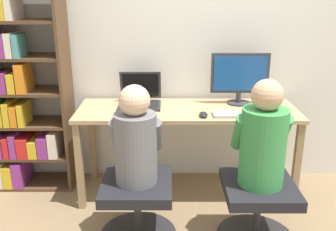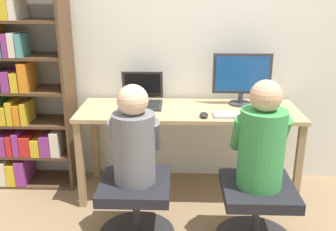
% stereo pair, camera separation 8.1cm
% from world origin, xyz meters
% --- Properties ---
extents(ground_plane, '(14.00, 14.00, 0.00)m').
position_xyz_m(ground_plane, '(0.00, 0.00, 0.00)').
color(ground_plane, '#846B4C').
extents(wall_back, '(10.00, 0.05, 2.60)m').
position_xyz_m(wall_back, '(0.00, 0.64, 1.30)').
color(wall_back, silver).
rests_on(wall_back, ground_plane).
extents(desk, '(1.72, 0.58, 0.73)m').
position_xyz_m(desk, '(0.00, 0.29, 0.65)').
color(desk, tan).
rests_on(desk, ground_plane).
extents(desktop_monitor, '(0.46, 0.18, 0.41)m').
position_xyz_m(desktop_monitor, '(0.42, 0.42, 0.95)').
color(desktop_monitor, '#333338').
rests_on(desktop_monitor, desk).
extents(laptop, '(0.34, 0.33, 0.26)m').
position_xyz_m(laptop, '(-0.38, 0.39, 0.78)').
color(laptop, '#2D2D30').
rests_on(laptop, desk).
extents(keyboard, '(0.43, 0.14, 0.03)m').
position_xyz_m(keyboard, '(0.40, 0.11, 0.74)').
color(keyboard, '#B2B2B7').
rests_on(keyboard, desk).
extents(computer_mouse_by_keyboard, '(0.06, 0.11, 0.03)m').
position_xyz_m(computer_mouse_by_keyboard, '(0.11, 0.10, 0.75)').
color(computer_mouse_by_keyboard, black).
rests_on(computer_mouse_by_keyboard, desk).
extents(office_chair_left, '(0.52, 0.52, 0.44)m').
position_xyz_m(office_chair_left, '(0.44, -0.37, 0.25)').
color(office_chair_left, '#262628').
rests_on(office_chair_left, ground_plane).
extents(office_chair_right, '(0.52, 0.52, 0.44)m').
position_xyz_m(office_chair_right, '(-0.35, -0.34, 0.25)').
color(office_chair_right, '#262628').
rests_on(office_chair_right, ground_plane).
extents(person_at_monitor, '(0.35, 0.32, 0.68)m').
position_xyz_m(person_at_monitor, '(0.44, -0.36, 0.74)').
color(person_at_monitor, '#388C47').
rests_on(person_at_monitor, office_chair_left).
extents(person_at_laptop, '(0.33, 0.30, 0.64)m').
position_xyz_m(person_at_laptop, '(-0.35, -0.33, 0.72)').
color(person_at_laptop, slate).
rests_on(person_at_laptop, office_chair_right).
extents(bookshelf, '(0.74, 0.33, 1.67)m').
position_xyz_m(bookshelf, '(-1.40, 0.41, 0.80)').
color(bookshelf, '#513823').
rests_on(bookshelf, ground_plane).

